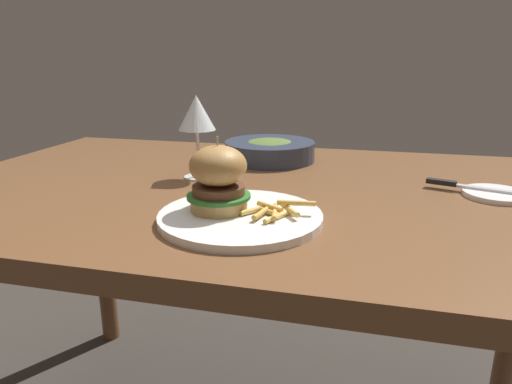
{
  "coord_description": "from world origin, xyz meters",
  "views": [
    {
      "loc": [
        0.22,
        -0.92,
        1.01
      ],
      "look_at": [
        0.04,
        -0.19,
        0.78
      ],
      "focal_mm": 32.0,
      "sensor_mm": 36.0,
      "label": 1
    }
  ],
  "objects_px": {
    "wine_glass": "(197,115)",
    "soup_bowl": "(270,150)",
    "burger_sandwich": "(218,178)",
    "main_plate": "(240,217)",
    "table_knife": "(469,186)",
    "bread_plate": "(496,194)"
  },
  "relations": [
    {
      "from": "wine_glass",
      "to": "soup_bowl",
      "type": "xyz_separation_m",
      "value": [
        0.12,
        0.22,
        -0.12
      ]
    },
    {
      "from": "burger_sandwich",
      "to": "wine_glass",
      "type": "relative_size",
      "value": 0.68
    },
    {
      "from": "soup_bowl",
      "to": "main_plate",
      "type": "bearing_deg",
      "value": -83.77
    },
    {
      "from": "burger_sandwich",
      "to": "wine_glass",
      "type": "height_order",
      "value": "wine_glass"
    },
    {
      "from": "main_plate",
      "to": "table_knife",
      "type": "distance_m",
      "value": 0.49
    },
    {
      "from": "burger_sandwich",
      "to": "wine_glass",
      "type": "xyz_separation_m",
      "value": [
        -0.13,
        0.24,
        0.07
      ]
    },
    {
      "from": "wine_glass",
      "to": "bread_plate",
      "type": "relative_size",
      "value": 1.48
    },
    {
      "from": "main_plate",
      "to": "bread_plate",
      "type": "height_order",
      "value": "main_plate"
    },
    {
      "from": "table_knife",
      "to": "burger_sandwich",
      "type": "bearing_deg",
      "value": -149.67
    },
    {
      "from": "main_plate",
      "to": "burger_sandwich",
      "type": "distance_m",
      "value": 0.08
    },
    {
      "from": "burger_sandwich",
      "to": "table_knife",
      "type": "xyz_separation_m",
      "value": [
        0.45,
        0.26,
        -0.06
      ]
    },
    {
      "from": "wine_glass",
      "to": "soup_bowl",
      "type": "distance_m",
      "value": 0.27
    },
    {
      "from": "burger_sandwich",
      "to": "soup_bowl",
      "type": "relative_size",
      "value": 0.54
    },
    {
      "from": "burger_sandwich",
      "to": "soup_bowl",
      "type": "xyz_separation_m",
      "value": [
        -0.01,
        0.46,
        -0.04
      ]
    },
    {
      "from": "main_plate",
      "to": "burger_sandwich",
      "type": "xyz_separation_m",
      "value": [
        -0.04,
        0.01,
        0.06
      ]
    },
    {
      "from": "wine_glass",
      "to": "bread_plate",
      "type": "xyz_separation_m",
      "value": [
        0.63,
        0.01,
        -0.14
      ]
    },
    {
      "from": "main_plate",
      "to": "wine_glass",
      "type": "xyz_separation_m",
      "value": [
        -0.17,
        0.25,
        0.14
      ]
    },
    {
      "from": "table_knife",
      "to": "soup_bowl",
      "type": "height_order",
      "value": "soup_bowl"
    },
    {
      "from": "bread_plate",
      "to": "wine_glass",
      "type": "bearing_deg",
      "value": -179.45
    },
    {
      "from": "wine_glass",
      "to": "table_knife",
      "type": "relative_size",
      "value": 0.92
    },
    {
      "from": "wine_glass",
      "to": "soup_bowl",
      "type": "relative_size",
      "value": 0.78
    },
    {
      "from": "wine_glass",
      "to": "table_knife",
      "type": "bearing_deg",
      "value": 2.05
    }
  ]
}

